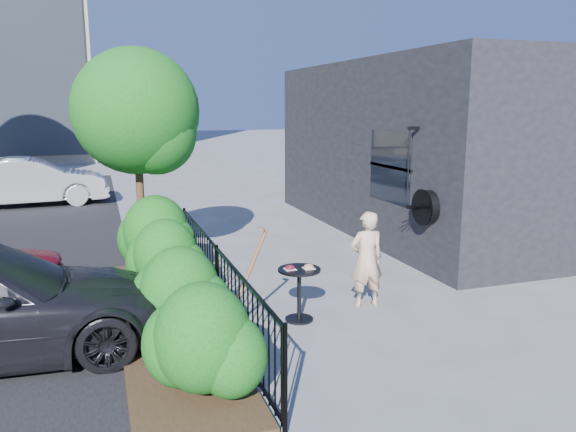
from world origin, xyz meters
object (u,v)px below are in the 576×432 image
object	(u,v)px
patio_tree	(140,119)
shovel	(244,287)
cafe_table	(299,285)
woman	(367,259)
car_silver	(31,182)

from	to	relation	value
patio_tree	shovel	size ratio (longest dim) A/B	2.67
cafe_table	shovel	world-z (taller)	shovel
patio_tree	shovel	distance (m)	4.08
cafe_table	woman	world-z (taller)	woman
patio_tree	shovel	world-z (taller)	patio_tree
woman	car_silver	bearing A→B (deg)	-61.77
cafe_table	car_silver	distance (m)	12.22
patio_tree	car_silver	bearing A→B (deg)	108.26
woman	car_silver	xyz separation A→B (m)	(-5.69, 11.12, -0.01)
woman	patio_tree	bearing A→B (deg)	-43.15
cafe_table	car_silver	xyz separation A→B (m)	(-4.53, 11.35, 0.20)
woman	car_silver	world-z (taller)	woman
car_silver	woman	bearing A→B (deg)	-156.92
cafe_table	woman	distance (m)	1.19
woman	shovel	xyz separation A→B (m)	(-2.00, -0.44, -0.09)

